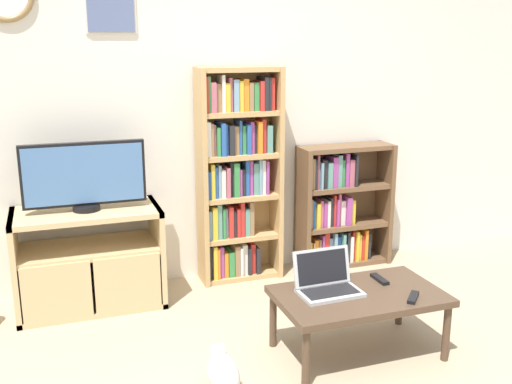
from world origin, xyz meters
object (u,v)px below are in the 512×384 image
Objects in this scene: laptop at (327,282)px; remote_near_laptop at (380,279)px; television at (84,176)px; tv_stand at (89,259)px; bookshelf_tall at (236,175)px; coffee_table at (359,299)px; cat at (223,373)px; remote_far_from_laptop at (413,297)px; bookshelf_short at (338,209)px.

remote_near_laptop is (0.38, 0.04, -0.05)m from laptop.
television is 2.02m from remote_near_laptop.
tv_stand is 0.58m from television.
bookshelf_tall reaches higher than television.
television is (0.01, 0.00, 0.58)m from tv_stand.
cat is (-0.86, -0.13, -0.23)m from coffee_table.
bookshelf_tall is at bearing 8.67° from tv_stand.
television is at bearing 28.66° from tv_stand.
remote_far_from_laptop is at bearing -39.14° from tv_stand.
television is 1.95m from coffee_table.
remote_near_laptop is (0.21, 0.12, 0.05)m from coffee_table.
remote_near_laptop is 0.33× the size of cat.
cat is at bearing -164.77° from laptop.
bookshelf_short reaches higher than remote_near_laptop.
television reaches higher than cat.
bookshelf_short is (1.97, 0.16, 0.12)m from tv_stand.
coffee_table is at bearing -39.73° from tv_stand.
coffee_table is 2.66× the size of laptop.
remote_near_laptop is at bearing -67.15° from bookshelf_tall.
coffee_table is 0.24m from remote_near_laptop.
remote_far_from_laptop is (0.56, -1.54, -0.43)m from bookshelf_tall.
television is 1.67× the size of cat.
remote_far_from_laptop is (0.04, -0.30, 0.00)m from remote_near_laptop.
bookshelf_short is 2.07× the size of cat.
coffee_table is 0.21m from laptop.
television reaches higher than bookshelf_short.
remote_far_from_laptop is at bearing -39.31° from television.
cat is at bearing -133.53° from bookshelf_short.
bookshelf_short is at bearing 68.16° from coffee_table.
remote_near_laptop is (-0.34, -1.23, -0.07)m from bookshelf_short.
bookshelf_short is at bearing 4.67° from television.
television reaches higher than coffee_table.
coffee_table is (1.43, -1.19, -0.01)m from tv_stand.
bookshelf_short is 6.73× the size of remote_far_from_laptop.
tv_stand is 6.64× the size of remote_far_from_laptop.
remote_far_from_laptop is (0.42, -0.26, -0.05)m from laptop.
bookshelf_short is at bearing 75.16° from remote_near_laptop.
tv_stand is 1.98m from bookshelf_short.
bookshelf_short reaches higher than tv_stand.
television is at bearing 147.11° from remote_near_laptop.
coffee_table reaches higher than cat.
remote_near_laptop and remote_far_from_laptop have the same top height.
cat is at bearing -110.18° from bookshelf_tall.
tv_stand is at bearing 137.27° from laptop.
laptop is at bearing -173.55° from remote_near_laptop.
remote_near_laptop is at bearing 30.36° from coffee_table.
remote_far_from_laptop is (0.25, -0.18, 0.05)m from coffee_table.
remote_far_from_laptop is at bearing -35.51° from coffee_table.
bookshelf_short reaches higher than remote_far_from_laptop.
bookshelf_tall is 1.34m from laptop.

